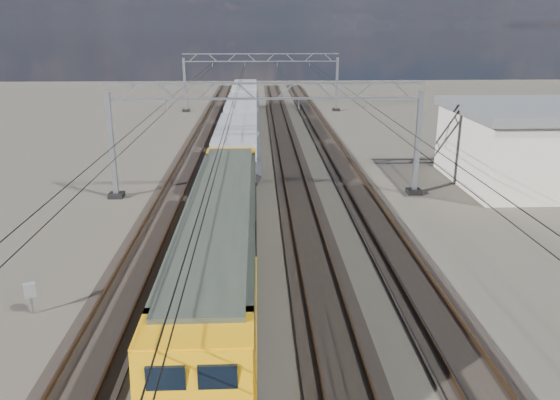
{
  "coord_description": "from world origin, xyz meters",
  "views": [
    {
      "loc": [
        -0.54,
        -29.27,
        10.36
      ],
      "look_at": [
        0.5,
        -4.46,
        2.4
      ],
      "focal_mm": 35.0,
      "sensor_mm": 36.0,
      "label": 1
    }
  ],
  "objects_px": {
    "catenary_gantry_mid": "(266,135)",
    "hopper_wagon_mid": "(242,115)",
    "catenary_gantry_far": "(261,80)",
    "locomotive": "(222,239)",
    "hopper_wagon_lead": "(237,147)",
    "trackside_cabinet": "(30,291)",
    "hopper_wagon_third": "(245,97)"
  },
  "relations": [
    {
      "from": "catenary_gantry_far",
      "to": "trackside_cabinet",
      "type": "xyz_separation_m",
      "value": [
        -9.08,
        -50.63,
        -2.96
      ]
    },
    {
      "from": "catenary_gantry_mid",
      "to": "trackside_cabinet",
      "type": "height_order",
      "value": "catenary_gantry_mid"
    },
    {
      "from": "hopper_wagon_lead",
      "to": "trackside_cabinet",
      "type": "xyz_separation_m",
      "value": [
        -7.08,
        -19.14,
        -1.29
      ]
    },
    {
      "from": "locomotive",
      "to": "trackside_cabinet",
      "type": "height_order",
      "value": "locomotive"
    },
    {
      "from": "hopper_wagon_lead",
      "to": "hopper_wagon_third",
      "type": "bearing_deg",
      "value": 90.0
    },
    {
      "from": "catenary_gantry_far",
      "to": "hopper_wagon_lead",
      "type": "relative_size",
      "value": 1.53
    },
    {
      "from": "catenary_gantry_far",
      "to": "hopper_wagon_lead",
      "type": "distance_m",
      "value": 31.6
    },
    {
      "from": "hopper_wagon_lead",
      "to": "hopper_wagon_mid",
      "type": "relative_size",
      "value": 1.0
    },
    {
      "from": "catenary_gantry_far",
      "to": "hopper_wagon_mid",
      "type": "distance_m",
      "value": 17.49
    },
    {
      "from": "catenary_gantry_far",
      "to": "trackside_cabinet",
      "type": "bearing_deg",
      "value": -100.16
    },
    {
      "from": "hopper_wagon_lead",
      "to": "locomotive",
      "type": "bearing_deg",
      "value": -90.0
    },
    {
      "from": "catenary_gantry_mid",
      "to": "hopper_wagon_lead",
      "type": "distance_m",
      "value": 5.21
    },
    {
      "from": "locomotive",
      "to": "trackside_cabinet",
      "type": "relative_size",
      "value": 16.96
    },
    {
      "from": "catenary_gantry_far",
      "to": "hopper_wagon_lead",
      "type": "bearing_deg",
      "value": -93.63
    },
    {
      "from": "catenary_gantry_mid",
      "to": "hopper_wagon_lead",
      "type": "xyz_separation_m",
      "value": [
        -2.0,
        4.51,
        -1.67
      ]
    },
    {
      "from": "catenary_gantry_far",
      "to": "hopper_wagon_third",
      "type": "relative_size",
      "value": 1.53
    },
    {
      "from": "hopper_wagon_lead",
      "to": "hopper_wagon_mid",
      "type": "distance_m",
      "value": 14.2
    },
    {
      "from": "catenary_gantry_mid",
      "to": "hopper_wagon_third",
      "type": "distance_m",
      "value": 33.01
    },
    {
      "from": "hopper_wagon_lead",
      "to": "hopper_wagon_third",
      "type": "height_order",
      "value": "same"
    },
    {
      "from": "catenary_gantry_far",
      "to": "locomotive",
      "type": "xyz_separation_m",
      "value": [
        -2.0,
        -49.19,
        -1.58
      ]
    },
    {
      "from": "locomotive",
      "to": "hopper_wagon_mid",
      "type": "height_order",
      "value": "locomotive"
    },
    {
      "from": "locomotive",
      "to": "hopper_wagon_lead",
      "type": "height_order",
      "value": "locomotive"
    },
    {
      "from": "catenary_gantry_far",
      "to": "hopper_wagon_lead",
      "type": "height_order",
      "value": "catenary_gantry_far"
    },
    {
      "from": "locomotive",
      "to": "hopper_wagon_mid",
      "type": "distance_m",
      "value": 31.9
    },
    {
      "from": "hopper_wagon_mid",
      "to": "hopper_wagon_third",
      "type": "relative_size",
      "value": 1.0
    },
    {
      "from": "catenary_gantry_mid",
      "to": "locomotive",
      "type": "xyz_separation_m",
      "value": [
        -2.0,
        -13.19,
        -1.58
      ]
    },
    {
      "from": "catenary_gantry_mid",
      "to": "hopper_wagon_mid",
      "type": "distance_m",
      "value": 18.89
    },
    {
      "from": "hopper_wagon_mid",
      "to": "hopper_wagon_third",
      "type": "xyz_separation_m",
      "value": [
        0.0,
        14.2,
        0.0
      ]
    },
    {
      "from": "locomotive",
      "to": "hopper_wagon_mid",
      "type": "bearing_deg",
      "value": 90.0
    },
    {
      "from": "locomotive",
      "to": "hopper_wagon_third",
      "type": "height_order",
      "value": "locomotive"
    },
    {
      "from": "hopper_wagon_third",
      "to": "trackside_cabinet",
      "type": "relative_size",
      "value": 10.45
    },
    {
      "from": "trackside_cabinet",
      "to": "hopper_wagon_mid",
      "type": "bearing_deg",
      "value": 54.97
    }
  ]
}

